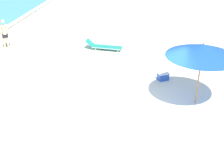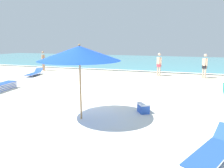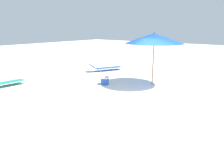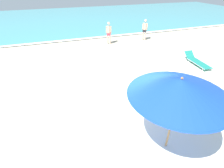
% 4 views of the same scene
% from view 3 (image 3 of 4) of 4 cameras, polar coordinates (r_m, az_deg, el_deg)
% --- Properties ---
extents(ground_plane, '(60.00, 60.00, 0.16)m').
position_cam_3_polar(ground_plane, '(9.12, 9.67, -3.98)').
color(ground_plane, silver).
extents(beach_umbrella, '(2.78, 2.78, 2.60)m').
position_cam_3_polar(beach_umbrella, '(10.73, 10.98, 11.63)').
color(beach_umbrella, '#9E7547').
rests_on(beach_umbrella, ground_plane).
extents(sun_lounger_beside_umbrella, '(1.52, 2.30, 0.51)m').
position_cam_3_polar(sun_lounger_beside_umbrella, '(14.38, -1.64, 4.30)').
color(sun_lounger_beside_umbrella, blue).
rests_on(sun_lounger_beside_umbrella, ground_plane).
extents(sun_lounger_near_water_left, '(0.77, 2.17, 0.53)m').
position_cam_3_polar(sun_lounger_near_water_left, '(11.71, -26.87, 0.29)').
color(sun_lounger_near_water_left, '#1E8475').
rests_on(sun_lounger_near_water_left, ground_plane).
extents(cooler_box, '(0.56, 0.61, 0.37)m').
position_cam_3_polar(cooler_box, '(10.99, -1.90, 0.92)').
color(cooler_box, blue).
rests_on(cooler_box, ground_plane).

